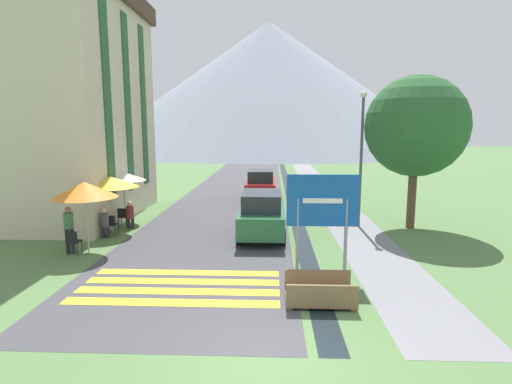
{
  "coord_description": "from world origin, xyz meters",
  "views": [
    {
      "loc": [
        0.0,
        -6.96,
        4.24
      ],
      "look_at": [
        -0.68,
        10.0,
        1.6
      ],
      "focal_mm": 28.0,
      "sensor_mm": 36.0,
      "label": 1
    }
  ],
  "objects": [
    {
      "name": "drainage_channel",
      "position": [
        1.2,
        30.0,
        0.0
      ],
      "size": [
        0.6,
        60.0,
        0.0
      ],
      "color": "black",
      "rests_on": "ground_plane"
    },
    {
      "name": "road_sign",
      "position": [
        1.44,
        4.27,
        2.0
      ],
      "size": [
        2.04,
        0.11,
        3.0
      ],
      "color": "gray",
      "rests_on": "ground_plane"
    },
    {
      "name": "person_standing_terrace",
      "position": [
        -6.97,
        6.12,
        0.96
      ],
      "size": [
        0.32,
        0.32,
        1.66
      ],
      "color": "#282833",
      "rests_on": "ground_plane"
    },
    {
      "name": "hotel_building",
      "position": [
        -9.39,
        12.0,
        5.9
      ],
      "size": [
        5.6,
        9.01,
        10.92
      ],
      "color": "beige",
      "rests_on": "ground_plane"
    },
    {
      "name": "mountain_distant",
      "position": [
        -0.78,
        80.02,
        13.25
      ],
      "size": [
        74.87,
        74.87,
        26.5
      ],
      "color": "gray",
      "rests_on": "ground_plane"
    },
    {
      "name": "parked_car_far",
      "position": [
        -0.68,
        17.52,
        0.91
      ],
      "size": [
        1.86,
        4.51,
        1.82
      ],
      "color": "#A31919",
      "rests_on": "ground_plane"
    },
    {
      "name": "person_seated_near",
      "position": [
        -6.14,
        9.73,
        0.67
      ],
      "size": [
        0.32,
        0.32,
        1.21
      ],
      "color": "#282833",
      "rests_on": "ground_plane"
    },
    {
      "name": "cafe_chair_nearest",
      "position": [
        -6.79,
        5.98,
        0.51
      ],
      "size": [
        0.4,
        0.4,
        0.85
      ],
      "rotation": [
        0.0,
        0.0,
        0.04
      ],
      "color": "black",
      "rests_on": "ground_plane"
    },
    {
      "name": "parked_car_near",
      "position": [
        -0.4,
        8.67,
        0.91
      ],
      "size": [
        1.84,
        4.13,
        1.82
      ],
      "color": "#28663D",
      "rests_on": "ground_plane"
    },
    {
      "name": "person_seated_far",
      "position": [
        -6.61,
        8.19,
        0.67
      ],
      "size": [
        0.32,
        0.32,
        1.21
      ],
      "color": "#282833",
      "rests_on": "ground_plane"
    },
    {
      "name": "cafe_chair_middle",
      "position": [
        -6.48,
        8.5,
        0.51
      ],
      "size": [
        0.4,
        0.4,
        0.85
      ],
      "rotation": [
        0.0,
        0.0,
        0.48
      ],
      "color": "black",
      "rests_on": "ground_plane"
    },
    {
      "name": "road",
      "position": [
        -2.5,
        30.0,
        0.0
      ],
      "size": [
        6.4,
        60.0,
        0.01
      ],
      "color": "#424247",
      "rests_on": "ground_plane"
    },
    {
      "name": "cafe_chair_far_right",
      "position": [
        -6.55,
        9.99,
        0.51
      ],
      "size": [
        0.4,
        0.4,
        0.85
      ],
      "rotation": [
        0.0,
        0.0,
        -0.29
      ],
      "color": "black",
      "rests_on": "ground_plane"
    },
    {
      "name": "cafe_umbrella_front_orange",
      "position": [
        -6.41,
        6.29,
        2.22
      ],
      "size": [
        2.19,
        2.19,
        2.49
      ],
      "color": "#B7B2A8",
      "rests_on": "ground_plane"
    },
    {
      "name": "crosswalk_marking",
      "position": [
        -2.5,
        3.35,
        0.01
      ],
      "size": [
        5.44,
        2.54,
        0.01
      ],
      "color": "yellow",
      "rests_on": "ground_plane"
    },
    {
      "name": "tree_by_path",
      "position": [
        6.08,
        10.39,
        4.38
      ],
      "size": [
        4.26,
        4.26,
        6.53
      ],
      "color": "brown",
      "rests_on": "ground_plane"
    },
    {
      "name": "footbridge",
      "position": [
        1.2,
        2.49,
        0.23
      ],
      "size": [
        1.7,
        1.1,
        0.65
      ],
      "color": "brown",
      "rests_on": "ground_plane"
    },
    {
      "name": "cafe_umbrella_rear_white",
      "position": [
        -6.83,
        11.01,
        2.13
      ],
      "size": [
        2.01,
        2.01,
        2.33
      ],
      "color": "#B7B2A8",
      "rests_on": "ground_plane"
    },
    {
      "name": "cafe_umbrella_middle_yellow",
      "position": [
        -6.66,
        9.1,
        2.12
      ],
      "size": [
        2.28,
        2.28,
        2.35
      ],
      "color": "#B7B2A8",
      "rests_on": "ground_plane"
    },
    {
      "name": "streetlamp",
      "position": [
        3.86,
        10.52,
        3.43
      ],
      "size": [
        0.28,
        0.28,
        5.87
      ],
      "color": "#515156",
      "rests_on": "ground_plane"
    },
    {
      "name": "ground_plane",
      "position": [
        0.0,
        20.0,
        0.0
      ],
      "size": [
        160.0,
        160.0,
        0.0
      ],
      "primitive_type": "plane",
      "color": "#517542"
    },
    {
      "name": "footpath",
      "position": [
        3.6,
        30.0,
        0.0
      ],
      "size": [
        2.2,
        60.0,
        0.01
      ],
      "color": "slate",
      "rests_on": "ground_plane"
    }
  ]
}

